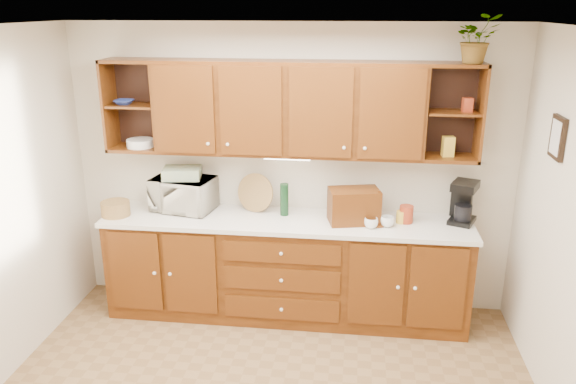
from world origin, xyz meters
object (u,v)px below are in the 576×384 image
(microwave, at_px, (183,194))
(bread_box, at_px, (354,206))
(potted_plant, at_px, (477,39))
(coffee_maker, at_px, (463,202))

(microwave, relative_size, bread_box, 1.29)
(bread_box, distance_m, potted_plant, 1.66)
(bread_box, relative_size, coffee_maker, 1.15)
(microwave, distance_m, coffee_maker, 2.48)
(coffee_maker, distance_m, potted_plant, 1.36)
(coffee_maker, bearing_deg, bread_box, -149.57)
(microwave, bearing_deg, bread_box, 6.30)
(bread_box, height_order, potted_plant, potted_plant)
(bread_box, xyz_separation_m, potted_plant, (0.90, 0.09, 1.39))
(microwave, bearing_deg, potted_plant, 10.09)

